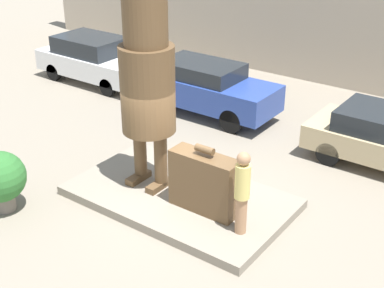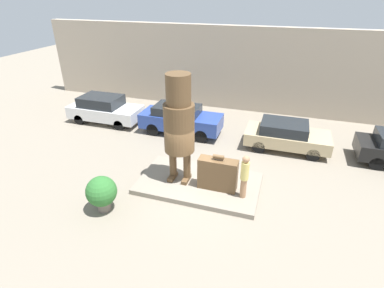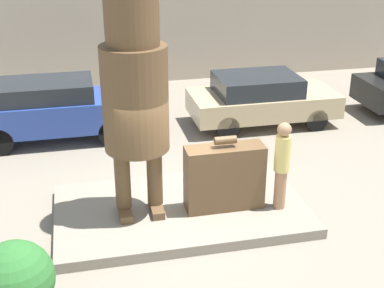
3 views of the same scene
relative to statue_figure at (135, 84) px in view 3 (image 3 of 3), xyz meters
The scene contains 9 objects.
ground_plane 2.91m from the statue_figure, ahead, with size 60.00×60.00×0.00m, color gray.
pedestal 2.81m from the statue_figure, ahead, with size 4.92×2.88×0.21m.
building_backdrop 9.54m from the statue_figure, 85.09° to the left, with size 28.00×0.60×5.30m.
statue_figure is the anchor object (origin of this frame).
giant_suitcase 2.54m from the statue_figure, ahead, with size 1.52×0.51×1.50m.
tourist 3.17m from the statue_figure, ahead, with size 0.30×0.30×1.79m.
parked_car_blue 5.23m from the statue_figure, 109.83° to the left, with size 4.48×1.71×1.61m.
parked_car_tan 6.34m from the statue_figure, 47.83° to the left, with size 4.09×1.86×1.44m.
planter_pot 3.83m from the statue_figure, 129.39° to the right, with size 1.11×1.11×1.39m.
Camera 3 is at (-1.82, -9.06, 5.56)m, focal length 50.00 mm.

